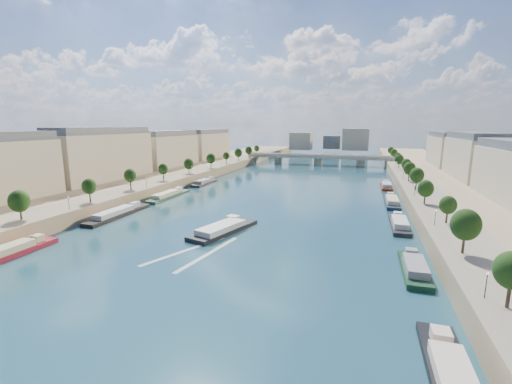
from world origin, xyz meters
The scene contains 17 objects.
ground centered at (0.00, 100.00, 0.00)m, with size 700.00×700.00×0.00m, color #0B2632.
quay_left centered at (-72.00, 100.00, 2.50)m, with size 44.00×520.00×5.00m, color #9E8460.
quay_right centered at (72.00, 100.00, 2.50)m, with size 44.00×520.00×5.00m, color #9E8460.
pave_left centered at (-57.00, 100.00, 5.05)m, with size 14.00×520.00×0.10m, color gray.
pave_right centered at (57.00, 100.00, 5.05)m, with size 14.00×520.00×0.10m, color gray.
trees_left centered at (-55.00, 102.00, 10.48)m, with size 4.80×268.80×8.26m.
trees_right centered at (55.00, 110.00, 10.48)m, with size 4.80×268.80×8.26m.
lamps_left centered at (-52.50, 90.00, 7.78)m, with size 0.36×200.36×4.28m.
lamps_right centered at (52.50, 105.00, 7.78)m, with size 0.36×200.36×4.28m.
buildings_left centered at (-85.00, 112.00, 16.45)m, with size 16.00×226.00×23.20m.
buildings_right centered at (85.00, 112.00, 16.45)m, with size 16.00×226.00×23.20m.
skyline centered at (3.19, 319.52, 14.66)m, with size 79.00×42.00×22.00m.
bridge centered at (0.00, 218.90, 5.08)m, with size 112.00×12.00×8.15m.
tour_barge centered at (-4.14, 37.74, 0.88)m, with size 13.81×25.85×3.58m.
wake centered at (-4.14, 21.06, 0.02)m, with size 14.80×25.85×0.04m.
moored_barges_left centered at (-45.50, 44.57, 0.84)m, with size 5.00×155.63×3.60m.
moored_barges_right centered at (45.50, 59.08, 0.84)m, with size 5.00×159.46×3.60m.
Camera 1 is at (33.76, -50.92, 30.95)m, focal length 24.00 mm.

